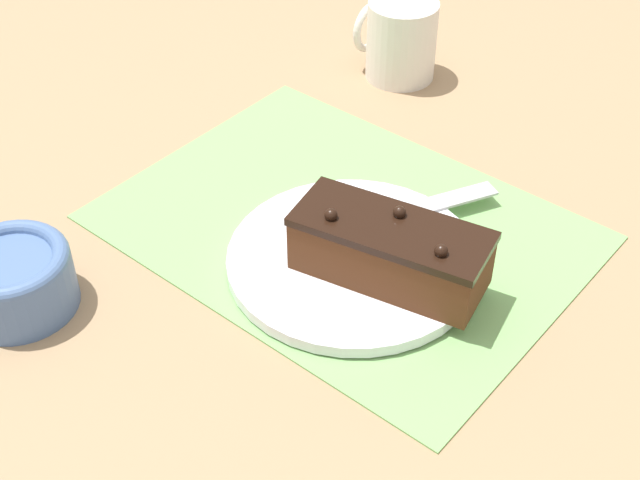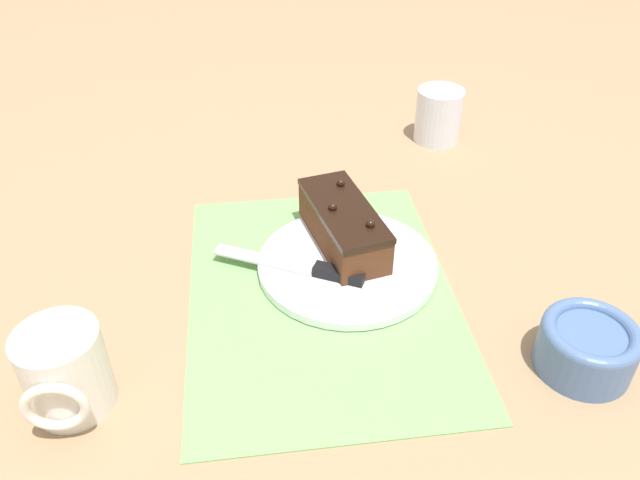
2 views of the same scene
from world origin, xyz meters
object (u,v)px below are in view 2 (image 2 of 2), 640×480
chocolate_cake (343,225)px  drinking_glass (439,115)px  cake_plate (348,264)px  coffee_mug (65,372)px  small_bowl (587,346)px  serving_knife (313,269)px

chocolate_cake → drinking_glass: (-0.31, 0.22, 0.00)m
cake_plate → coffee_mug: bearing=-60.7°
drinking_glass → small_bowl: 0.56m
drinking_glass → coffee_mug: 0.77m
chocolate_cake → serving_knife: (0.06, -0.05, -0.02)m
drinking_glass → small_bowl: drinking_glass is taller
small_bowl → coffee_mug: bearing=-92.1°
serving_knife → small_bowl: small_bowl is taller
cake_plate → serving_knife: size_ratio=1.22×
small_bowl → chocolate_cake: bearing=-136.3°
small_bowl → coffee_mug: 0.56m
cake_plate → small_bowl: (0.20, 0.24, 0.02)m
cake_plate → serving_knife: (0.02, -0.05, 0.01)m
chocolate_cake → serving_knife: 0.08m
chocolate_cake → small_bowl: (0.25, 0.24, -0.01)m
drinking_glass → coffee_mug: coffee_mug is taller
small_bowl → coffee_mug: coffee_mug is taller
cake_plate → drinking_glass: drinking_glass is taller
serving_knife → coffee_mug: 0.32m
cake_plate → small_bowl: small_bowl is taller
serving_knife → cake_plate: bearing=-43.3°
cake_plate → coffee_mug: 0.38m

